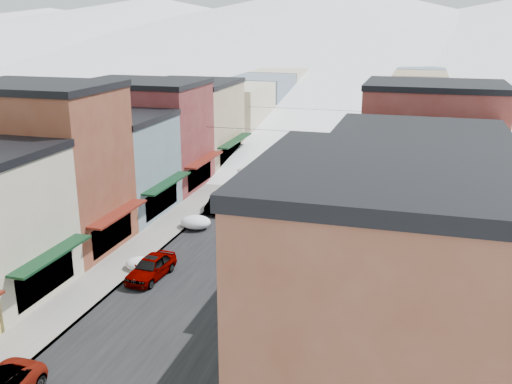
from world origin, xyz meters
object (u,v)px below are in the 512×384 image
Objects in this scene: trash_can at (291,260)px; car_green_sedan at (282,251)px; streetlamp_near at (308,206)px; car_silver_sedan at (151,267)px; car_dark_hatch at (219,202)px.

car_green_sedan is at bearing 129.95° from trash_can.
streetlamp_near is at bearing -108.23° from car_green_sedan.
car_silver_sedan is at bearing -155.65° from trash_can.
car_dark_hatch is 0.90× the size of car_green_sedan.
car_silver_sedan reaches higher than car_dark_hatch.
car_silver_sedan is 0.90× the size of car_green_sedan.
trash_can is at bearing 28.78° from car_silver_sedan.
streetlamp_near is (0.13, 5.12, 2.42)m from trash_can.
trash_can is at bearing -91.41° from streetlamp_near.
trash_can is (9.22, -10.93, -0.08)m from car_dark_hatch.
car_silver_sedan is at bearing -91.40° from car_dark_hatch.
car_silver_sedan is 9.65m from trash_can.
car_dark_hatch is 12.87m from car_green_sedan.
car_green_sedan reaches higher than car_dark_hatch.
car_green_sedan is at bearing -52.89° from car_dark_hatch.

